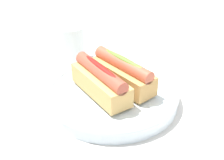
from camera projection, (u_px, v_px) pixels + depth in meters
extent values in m
plane|color=beige|center=(104.00, 96.00, 0.69)|extent=(2.40, 2.40, 0.00)
cylinder|color=silver|center=(112.00, 96.00, 0.67)|extent=(0.27, 0.27, 0.03)
torus|color=silver|center=(112.00, 91.00, 0.66)|extent=(0.27, 0.27, 0.01)
cube|color=tan|center=(101.00, 84.00, 0.63)|extent=(0.16, 0.07, 0.04)
cylinder|color=#B24C38|center=(101.00, 72.00, 0.62)|extent=(0.15, 0.05, 0.03)
ellipsoid|color=red|center=(100.00, 67.00, 0.61)|extent=(0.11, 0.03, 0.01)
cube|color=tan|center=(123.00, 76.00, 0.66)|extent=(0.16, 0.09, 0.04)
cylinder|color=#BC563D|center=(123.00, 64.00, 0.65)|extent=(0.15, 0.06, 0.03)
ellipsoid|color=olive|center=(123.00, 59.00, 0.64)|extent=(0.11, 0.04, 0.01)
cylinder|color=white|center=(70.00, 43.00, 0.81)|extent=(0.07, 0.07, 0.09)
cylinder|color=silver|center=(71.00, 51.00, 0.83)|extent=(0.06, 0.06, 0.04)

